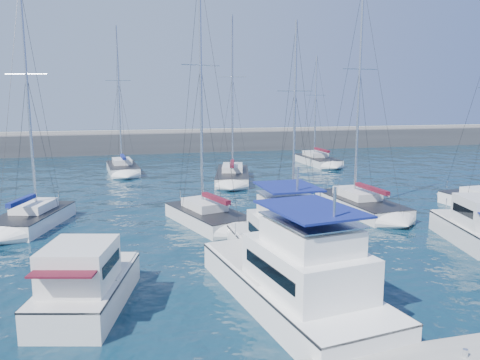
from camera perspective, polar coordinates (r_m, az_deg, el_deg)
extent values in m
plane|color=black|center=(25.06, 9.03, -9.23)|extent=(220.00, 220.00, 0.00)
cube|color=#424244|center=(74.61, -7.18, 4.28)|extent=(160.00, 6.00, 4.00)
cube|color=gray|center=(74.43, -7.21, 5.97)|extent=(160.00, 1.20, 0.50)
cylinder|color=silver|center=(16.18, 25.76, -18.47)|extent=(0.16, 0.16, 0.25)
cube|color=silver|center=(20.01, -18.01, -13.40)|extent=(4.24, 6.60, 1.60)
cube|color=#262628|center=(19.74, -18.12, -11.40)|extent=(4.30, 6.61, 0.08)
cube|color=silver|center=(18.79, -18.97, -9.77)|extent=(3.01, 3.33, 1.60)
cube|color=black|center=(18.76, -18.98, -9.54)|extent=(2.91, 2.80, 0.45)
cube|color=#4D0F1D|center=(17.70, -20.20, -10.03)|extent=(2.63, 2.36, 0.07)
cube|color=white|center=(19.45, 6.02, -13.65)|extent=(5.10, 10.90, 1.60)
cube|color=#262628|center=(19.17, 6.06, -11.59)|extent=(5.17, 10.91, 0.08)
cube|color=white|center=(17.83, 8.12, -10.39)|extent=(3.77, 5.25, 1.60)
cube|color=black|center=(17.80, 8.12, -10.15)|extent=(3.69, 4.29, 0.45)
cube|color=white|center=(17.28, 8.56, -6.70)|extent=(2.95, 3.72, 0.90)
cube|color=navy|center=(17.02, 8.65, -3.47)|extent=(3.32, 4.24, 0.08)
cube|color=silver|center=(23.22, 4.65, -9.65)|extent=(3.20, 8.07, 1.60)
cube|color=#262628|center=(22.98, 4.68, -7.89)|extent=(3.26, 8.07, 0.08)
cube|color=silver|center=(21.85, 5.58, -6.51)|extent=(2.70, 3.75, 1.60)
cube|color=black|center=(21.83, 5.58, -6.31)|extent=(2.75, 3.00, 0.45)
cube|color=silver|center=(21.35, 5.82, -3.44)|extent=(2.16, 2.62, 0.90)
cube|color=navy|center=(21.14, 5.87, -0.80)|extent=(2.43, 3.00, 0.08)
cube|color=silver|center=(30.06, 26.35, -6.12)|extent=(3.67, 6.42, 1.60)
cube|color=#262628|center=(29.87, 26.46, -4.73)|extent=(3.71, 6.43, 0.08)
cube|color=silver|center=(29.05, 27.25, -3.46)|extent=(2.57, 3.18, 1.60)
cube|color=black|center=(29.04, 27.26, -3.31)|extent=(2.48, 2.65, 0.45)
cube|color=white|center=(33.16, -24.00, -4.69)|extent=(4.91, 7.37, 1.30)
cube|color=#262628|center=(33.01, -24.08, -3.63)|extent=(4.96, 7.39, 0.06)
cube|color=white|center=(33.31, -23.79, -2.93)|extent=(2.75, 3.42, 0.55)
cylinder|color=silver|center=(32.82, -24.45, 9.27)|extent=(0.18, 0.18, 13.71)
cylinder|color=silver|center=(31.95, -25.00, -2.53)|extent=(1.14, 3.27, 0.12)
cube|color=navy|center=(31.84, -25.10, -2.30)|extent=(1.25, 3.01, 0.28)
cube|color=silver|center=(30.94, -3.98, -4.85)|extent=(4.92, 7.72, 1.30)
cube|color=#262628|center=(30.79, -3.99, -3.71)|extent=(4.98, 7.74, 0.06)
cube|color=silver|center=(31.11, -4.38, -2.97)|extent=(2.76, 3.56, 0.55)
cylinder|color=silver|center=(30.58, -4.80, 11.05)|extent=(0.18, 0.18, 14.69)
cylinder|color=silver|center=(29.67, -3.06, -2.50)|extent=(1.14, 3.47, 0.12)
cube|color=#4D0F1D|center=(29.55, -2.97, -2.25)|extent=(1.26, 3.19, 0.28)
cube|color=white|center=(34.13, 6.84, -3.50)|extent=(3.46, 8.10, 1.30)
cube|color=#262628|center=(33.99, 6.86, -2.46)|extent=(3.52, 8.11, 0.06)
cube|color=white|center=(34.39, 6.63, -1.77)|extent=(2.13, 3.59, 0.55)
cylinder|color=silver|center=(33.98, 6.69, 8.71)|extent=(0.18, 0.18, 12.10)
cylinder|color=silver|center=(32.71, 7.51, -1.41)|extent=(0.40, 3.96, 0.12)
cube|color=navy|center=(32.59, 7.57, -1.18)|extent=(0.60, 3.58, 0.28)
cube|color=silver|center=(35.44, 14.45, -3.25)|extent=(3.48, 8.64, 1.30)
cube|color=#262628|center=(35.30, 14.49, -2.25)|extent=(3.54, 8.65, 0.06)
cube|color=silver|center=(35.68, 14.06, -1.58)|extent=(2.18, 3.81, 0.55)
cylinder|color=silver|center=(35.29, 14.31, 10.61)|extent=(0.18, 0.18, 14.68)
cylinder|color=silver|center=(34.08, 15.67, -1.24)|extent=(0.31, 4.26, 0.12)
cube|color=#4D0F1D|center=(33.97, 15.78, -1.02)|extent=(0.52, 3.84, 0.28)
cube|color=white|center=(53.75, -14.11, 1.17)|extent=(3.59, 8.32, 1.30)
cube|color=#262628|center=(53.66, -14.14, 1.83)|extent=(3.65, 8.33, 0.06)
cube|color=white|center=(54.12, -14.20, 2.24)|extent=(2.20, 3.69, 0.55)
cylinder|color=silver|center=(53.99, -14.57, 10.14)|extent=(0.18, 0.18, 14.50)
cylinder|color=silver|center=(52.35, -14.07, 2.60)|extent=(0.42, 4.06, 0.12)
cube|color=navy|center=(52.23, -14.06, 2.75)|extent=(0.62, 3.67, 0.28)
cube|color=silver|center=(47.15, -0.93, 0.28)|extent=(5.44, 10.10, 1.30)
cube|color=#262628|center=(47.05, -0.93, 1.04)|extent=(5.50, 10.11, 0.06)
cube|color=silver|center=(47.60, -0.92, 1.53)|extent=(3.02, 4.59, 0.55)
cylinder|color=silver|center=(47.46, -0.94, 10.70)|extent=(0.18, 0.18, 14.78)
cylinder|color=silver|center=(45.49, -0.96, 1.84)|extent=(1.34, 4.69, 0.12)
cube|color=#4D0F1D|center=(45.37, -0.97, 2.01)|extent=(1.44, 4.28, 0.28)
cube|color=silver|center=(59.87, 9.35, 2.20)|extent=(3.00, 8.73, 1.30)
cube|color=#262628|center=(59.79, 9.36, 2.80)|extent=(3.06, 8.73, 0.06)
cube|color=silver|center=(60.25, 9.16, 3.16)|extent=(1.95, 3.82, 0.55)
cylinder|color=silver|center=(60.16, 9.20, 9.05)|extent=(0.18, 0.18, 11.96)
cylinder|color=silver|center=(58.51, 9.91, 3.49)|extent=(0.12, 4.36, 0.12)
cube|color=#4D0F1D|center=(58.40, 9.95, 3.62)|extent=(0.35, 3.93, 0.28)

